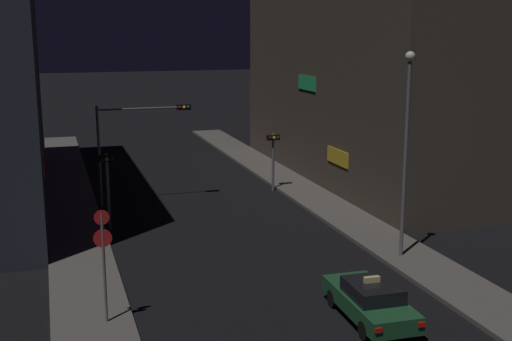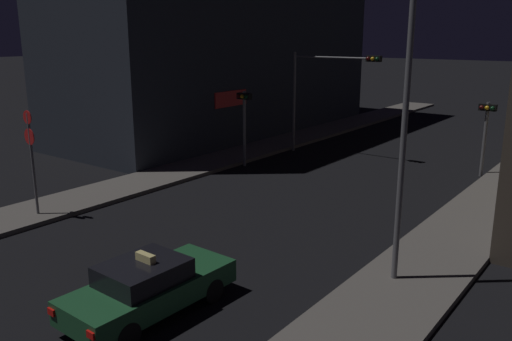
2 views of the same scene
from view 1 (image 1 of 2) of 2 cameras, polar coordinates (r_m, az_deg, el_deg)
sidewalk_left at (r=37.13m, az=-15.51°, el=-3.65°), size 2.75×53.68×0.18m
sidewalk_right at (r=39.97m, az=4.66°, el=-2.13°), size 2.75×53.68×0.18m
building_facade_right at (r=45.33m, az=10.70°, el=8.32°), size 10.59×24.99×14.13m
taxi at (r=23.50m, az=9.86°, el=-11.00°), size 1.95×4.51×1.62m
traffic_light_overhead at (r=37.97m, az=-10.48°, el=3.27°), size 5.35×0.42×5.77m
traffic_light_left_kerb at (r=33.40m, az=-12.75°, el=-0.46°), size 0.80×0.42×3.93m
traffic_light_right_kerb at (r=40.75m, az=1.51°, el=1.80°), size 0.80×0.42×3.63m
sign_pole_left at (r=22.64m, az=-13.05°, el=-7.19°), size 0.61×0.10×3.92m
street_lamp_near_block at (r=28.58m, az=12.88°, el=3.04°), size 0.42×0.42×8.84m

